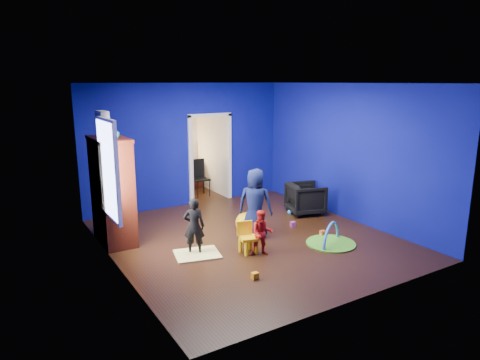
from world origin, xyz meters
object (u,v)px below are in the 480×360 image
child_navy (255,203)px  folding_chair (201,179)px  toddler_red (262,233)px  study_desk (186,175)px  child_black (194,226)px  kid_chair (248,239)px  crt_tv (114,188)px  hopper_ball (246,223)px  tv_armoire (112,191)px  vase (113,132)px  play_mat (331,243)px  armchair (306,199)px

child_navy → folding_chair: child_navy is taller
toddler_red → folding_chair: folding_chair is taller
study_desk → child_black: bearing=-112.3°
kid_chair → folding_chair: size_ratio=0.54×
crt_tv → hopper_ball: (2.29, -0.89, -0.81)m
toddler_red → tv_armoire: bearing=162.2°
vase → crt_tv: (0.04, 0.30, -1.06)m
play_mat → study_desk: 5.32m
kid_chair → child_navy: bearing=64.7°
tv_armoire → hopper_ball: bearing=-20.9°
child_navy → folding_chair: size_ratio=1.45×
tv_armoire → play_mat: (3.37, -2.20, -0.97)m
armchair → play_mat: (-0.81, -1.71, -0.34)m
child_navy → kid_chair: size_ratio=2.67×
vase → tv_armoire: bearing=90.0°
folding_chair → armchair: bearing=-62.6°
child_navy → kid_chair: child_navy is taller
kid_chair → child_black: bearing=166.0°
hopper_ball → child_black: bearing=-162.9°
child_black → vase: vase is taller
kid_chair → folding_chair: folding_chair is taller
study_desk → toddler_red: bearing=-99.4°
hopper_ball → vase: bearing=165.8°
child_black → crt_tv: crt_tv is taller
armchair → toddler_red: (-2.19, -1.47, 0.05)m
child_black → kid_chair: bearing=-178.4°
child_black → toddler_red: (0.96, -0.67, -0.10)m
study_desk → tv_armoire: bearing=-132.5°
kid_chair → toddler_red: bearing=-37.1°
child_black → kid_chair: 0.97m
play_mat → study_desk: size_ratio=1.03×
tv_armoire → study_desk: (2.82, 3.08, -0.60)m
tv_armoire → play_mat: size_ratio=2.16×
study_desk → kid_chair: bearing=-101.5°
child_navy → vase: bearing=26.2°
hopper_ball → toddler_red: bearing=-107.9°
study_desk → hopper_ball: bearing=-97.0°
child_black → armchair: bearing=-134.2°
tv_armoire → hopper_ball: (2.33, -0.89, -0.77)m
toddler_red → study_desk: size_ratio=0.91×
armchair → folding_chair: folding_chair is taller
folding_chair → child_navy: bearing=-97.6°
kid_chair → play_mat: 1.61m
play_mat → toddler_red: bearing=170.0°
toddler_red → study_desk: bearing=107.4°
crt_tv → hopper_ball: crt_tv is taller
vase → hopper_ball: (2.33, -0.59, -1.87)m
vase → play_mat: size_ratio=0.26×
kid_chair → play_mat: (1.53, -0.44, -0.24)m
toddler_red → hopper_ball: toddler_red is taller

